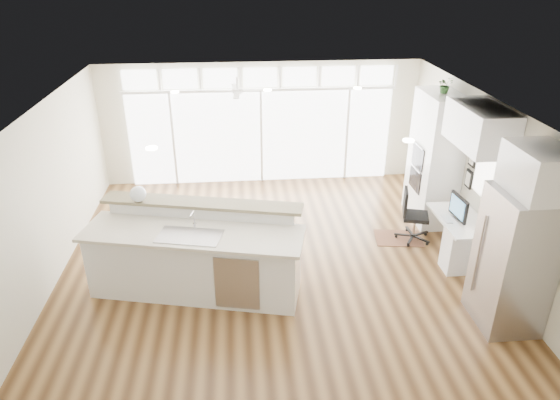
{
  "coord_description": "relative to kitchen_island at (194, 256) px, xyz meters",
  "views": [
    {
      "loc": [
        -0.53,
        -6.73,
        4.67
      ],
      "look_at": [
        0.12,
        0.6,
        1.09
      ],
      "focal_mm": 32.0,
      "sensor_mm": 36.0,
      "label": 1
    }
  ],
  "objects": [
    {
      "name": "floor",
      "position": [
        1.25,
        0.28,
        -0.66
      ],
      "size": [
        7.0,
        8.0,
        0.02
      ],
      "primitive_type": "cube",
      "color": "#472D16",
      "rests_on": "ground"
    },
    {
      "name": "ceiling",
      "position": [
        1.25,
        0.28,
        2.05
      ],
      "size": [
        7.0,
        8.0,
        0.02
      ],
      "primitive_type": "cube",
      "color": "white",
      "rests_on": "wall_back"
    },
    {
      "name": "wall_back",
      "position": [
        1.25,
        4.28,
        0.7
      ],
      "size": [
        7.0,
        0.04,
        2.7
      ],
      "primitive_type": "cube",
      "color": "beige",
      "rests_on": "floor"
    },
    {
      "name": "wall_left",
      "position": [
        -2.25,
        0.28,
        0.7
      ],
      "size": [
        0.04,
        8.0,
        2.7
      ],
      "primitive_type": "cube",
      "color": "beige",
      "rests_on": "floor"
    },
    {
      "name": "wall_right",
      "position": [
        4.75,
        0.28,
        0.7
      ],
      "size": [
        0.04,
        8.0,
        2.7
      ],
      "primitive_type": "cube",
      "color": "beige",
      "rests_on": "floor"
    },
    {
      "name": "glass_wall",
      "position": [
        1.25,
        4.22,
        0.4
      ],
      "size": [
        5.8,
        0.06,
        2.08
      ],
      "primitive_type": "cube",
      "color": "white",
      "rests_on": "wall_back"
    },
    {
      "name": "transom_row",
      "position": [
        1.25,
        4.22,
        1.73
      ],
      "size": [
        5.9,
        0.06,
        0.4
      ],
      "primitive_type": "cube",
      "color": "white",
      "rests_on": "wall_back"
    },
    {
      "name": "desk_window",
      "position": [
        4.71,
        0.58,
        0.9
      ],
      "size": [
        0.04,
        0.85,
        0.85
      ],
      "primitive_type": "cube",
      "color": "white",
      "rests_on": "wall_right"
    },
    {
      "name": "ceiling_fan",
      "position": [
        0.75,
        3.08,
        1.83
      ],
      "size": [
        1.16,
        1.16,
        0.32
      ],
      "primitive_type": "cube",
      "color": "silver",
      "rests_on": "ceiling"
    },
    {
      "name": "recessed_lights",
      "position": [
        1.25,
        0.48,
        2.03
      ],
      "size": [
        3.4,
        3.0,
        0.02
      ],
      "primitive_type": "cube",
      "color": "white",
      "rests_on": "ceiling"
    },
    {
      "name": "oven_cabinet",
      "position": [
        4.42,
        2.08,
        0.6
      ],
      "size": [
        0.64,
        1.2,
        2.5
      ],
      "primitive_type": "cube",
      "color": "white",
      "rests_on": "floor"
    },
    {
      "name": "desk_nook",
      "position": [
        4.38,
        0.58,
        -0.27
      ],
      "size": [
        0.72,
        1.3,
        0.76
      ],
      "primitive_type": "cube",
      "color": "white",
      "rests_on": "floor"
    },
    {
      "name": "upper_cabinets",
      "position": [
        4.42,
        0.58,
        1.7
      ],
      "size": [
        0.64,
        1.3,
        0.64
      ],
      "primitive_type": "cube",
      "color": "white",
      "rests_on": "wall_right"
    },
    {
      "name": "refrigerator",
      "position": [
        4.36,
        -1.07,
        0.35
      ],
      "size": [
        0.76,
        0.9,
        2.0
      ],
      "primitive_type": "cube",
      "color": "#A8A7AC",
      "rests_on": "floor"
    },
    {
      "name": "fridge_cabinet",
      "position": [
        4.42,
        -1.07,
        1.65
      ],
      "size": [
        0.64,
        0.9,
        0.6
      ],
      "primitive_type": "cube",
      "color": "white",
      "rests_on": "wall_right"
    },
    {
      "name": "framed_photos",
      "position": [
        4.71,
        1.2,
        0.75
      ],
      "size": [
        0.06,
        0.22,
        0.8
      ],
      "primitive_type": "cube",
      "color": "black",
      "rests_on": "wall_right"
    },
    {
      "name": "kitchen_island",
      "position": [
        0.0,
        0.0,
        0.0
      ],
      "size": [
        3.46,
        1.94,
        1.3
      ],
      "primitive_type": "cube",
      "rotation": [
        0.0,
        0.0,
        -0.23
      ],
      "color": "white",
      "rests_on": "floor"
    },
    {
      "name": "rug",
      "position": [
        3.61,
        1.31,
        -0.64
      ],
      "size": [
        0.92,
        0.72,
        0.01
      ],
      "primitive_type": "cube",
      "rotation": [
        0.0,
        0.0,
        -0.14
      ],
      "color": "#3C1F13",
      "rests_on": "floor"
    },
    {
      "name": "office_chair",
      "position": [
        3.86,
        1.25,
        -0.16
      ],
      "size": [
        0.61,
        0.59,
        0.97
      ],
      "primitive_type": "cube",
      "rotation": [
        0.0,
        0.0,
        -0.27
      ],
      "color": "black",
      "rests_on": "floor"
    },
    {
      "name": "fishbowl",
      "position": [
        -0.83,
        0.61,
        0.77
      ],
      "size": [
        0.33,
        0.33,
        0.25
      ],
      "primitive_type": "sphere",
      "rotation": [
        0.0,
        0.0,
        -0.4
      ],
      "color": "white",
      "rests_on": "kitchen_island"
    },
    {
      "name": "monitor",
      "position": [
        4.3,
        0.58,
        0.33
      ],
      "size": [
        0.13,
        0.53,
        0.44
      ],
      "primitive_type": "cube",
      "rotation": [
        0.0,
        0.0,
        0.08
      ],
      "color": "black",
      "rests_on": "desk_nook"
    },
    {
      "name": "keyboard",
      "position": [
        4.13,
        0.58,
        0.12
      ],
      "size": [
        0.12,
        0.3,
        0.01
      ],
      "primitive_type": "cube",
      "rotation": [
        0.0,
        0.0,
        -0.04
      ],
      "color": "silver",
      "rests_on": "desk_nook"
    },
    {
      "name": "potted_plant",
      "position": [
        4.42,
        2.08,
        1.97
      ],
      "size": [
        0.31,
        0.33,
        0.23
      ],
      "primitive_type": "imported",
      "rotation": [
        0.0,
        0.0,
        0.17
      ],
      "color": "#2F5C27",
      "rests_on": "oven_cabinet"
    }
  ]
}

